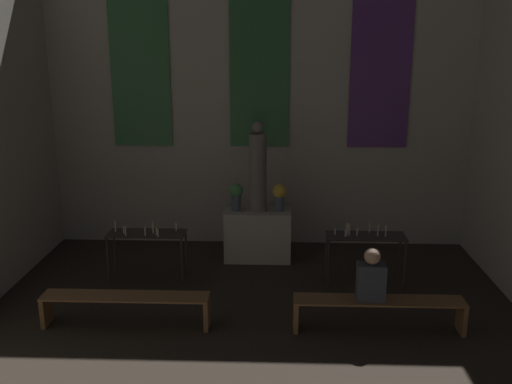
# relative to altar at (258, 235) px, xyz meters

# --- Properties ---
(wall_back) EXTENTS (7.87, 0.16, 5.85)m
(wall_back) POSITION_rel_altar_xyz_m (0.00, 0.94, 2.51)
(wall_back) COLOR #B2AD9E
(wall_back) RESTS_ON ground_plane
(altar) EXTENTS (1.15, 0.56, 0.89)m
(altar) POSITION_rel_altar_xyz_m (0.00, 0.00, 0.00)
(altar) COLOR #BCB29E
(altar) RESTS_ON ground_plane
(statue) EXTENTS (0.30, 0.30, 1.56)m
(statue) POSITION_rel_altar_xyz_m (0.00, 0.00, 1.18)
(statue) COLOR slate
(statue) RESTS_ON altar
(flower_vase_left) EXTENTS (0.24, 0.24, 0.48)m
(flower_vase_left) POSITION_rel_altar_xyz_m (-0.37, 0.00, 0.73)
(flower_vase_left) COLOR #4C5666
(flower_vase_left) RESTS_ON altar
(flower_vase_right) EXTENTS (0.24, 0.24, 0.48)m
(flower_vase_right) POSITION_rel_altar_xyz_m (0.37, 0.00, 0.73)
(flower_vase_right) COLOR #4C5666
(flower_vase_right) RESTS_ON altar
(candle_rack_left) EXTENTS (1.23, 0.45, 1.00)m
(candle_rack_left) POSITION_rel_altar_xyz_m (-1.72, -1.02, 0.25)
(candle_rack_left) COLOR #332D28
(candle_rack_left) RESTS_ON ground_plane
(candle_rack_right) EXTENTS (1.23, 0.45, 1.01)m
(candle_rack_right) POSITION_rel_altar_xyz_m (1.72, -1.02, 0.25)
(candle_rack_right) COLOR #332D28
(candle_rack_right) RESTS_ON ground_plane
(pew_back_left) EXTENTS (2.25, 0.36, 0.45)m
(pew_back_left) POSITION_rel_altar_xyz_m (-1.69, -2.52, -0.11)
(pew_back_left) COLOR brown
(pew_back_left) RESTS_ON ground_plane
(pew_back_right) EXTENTS (2.25, 0.36, 0.45)m
(pew_back_right) POSITION_rel_altar_xyz_m (1.69, -2.52, -0.11)
(pew_back_right) COLOR brown
(pew_back_right) RESTS_ON ground_plane
(person_seated) EXTENTS (0.36, 0.24, 0.71)m
(person_seated) POSITION_rel_altar_xyz_m (1.57, -2.52, 0.31)
(person_seated) COLOR #383D47
(person_seated) RESTS_ON pew_back_right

